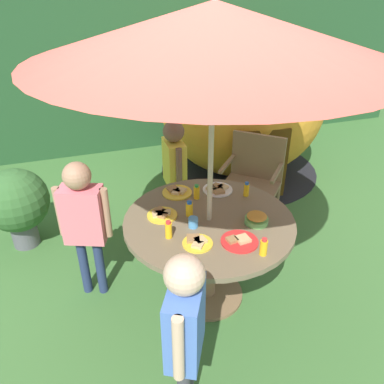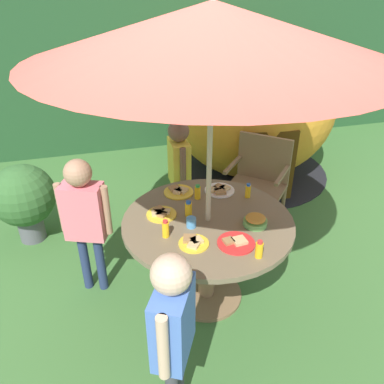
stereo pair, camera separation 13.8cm
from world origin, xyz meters
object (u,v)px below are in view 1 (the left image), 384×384
Objects in this scene: plate_mid_right at (239,241)px; juice_bottle_center_back at (181,262)px; wooden_chair at (253,175)px; juice_bottle_near_right at (189,209)px; plate_far_right at (197,242)px; juice_bottle_mid_left at (169,230)px; snack_bowl at (257,219)px; garden_table at (209,237)px; potted_plant at (17,202)px; plate_back_edge at (218,189)px; dome_tent at (242,104)px; cup_near at (193,222)px; child_in_pink_shirt at (83,215)px; juice_bottle_near_left at (197,192)px; child_in_blue_shirt at (185,323)px; plate_far_left at (177,192)px; patio_umbrella at (214,31)px; juice_bottle_spot_a at (264,247)px; juice_bottle_center_front at (246,189)px; child_in_yellow_shirt at (174,163)px.

plate_mid_right is 2.45× the size of juice_bottle_center_back.
wooden_chair reaches higher than juice_bottle_near_right.
juice_bottle_mid_left is at bearing 140.92° from plate_far_right.
snack_bowl is 0.64m from juice_bottle_mid_left.
garden_table is 1.58× the size of potted_plant.
juice_bottle_center_back reaches higher than plate_back_edge.
dome_tent is 31.85× the size of cup_near.
child_in_pink_shirt reaches higher than juice_bottle_near_left.
juice_bottle_near_right is at bearing 8.60° from child_in_blue_shirt.
juice_bottle_near_left is at bearing -45.86° from plate_far_left.
dome_tent is at bearing 113.95° from wooden_chair.
plate_back_edge is 0.70m from plate_mid_right.
patio_umbrella reaches higher than juice_bottle_spot_a.
potted_plant is at bearing 131.14° from plate_far_right.
juice_bottle_center_front is at bearing 75.65° from snack_bowl.
plate_back_edge is 2.02× the size of juice_bottle_near_left.
juice_bottle_near_right is (-0.94, -0.81, 0.28)m from wooden_chair.
juice_bottle_near_left reaches higher than garden_table.
garden_table is 9.55× the size of juice_bottle_mid_left.
juice_bottle_center_front is (0.38, -0.77, 0.07)m from child_in_yellow_shirt.
wooden_chair is at bearing 36.17° from juice_bottle_near_left.
juice_bottle_near_right is 1.63× the size of cup_near.
juice_bottle_spot_a is (0.18, -0.79, 0.00)m from juice_bottle_near_left.
child_in_yellow_shirt is 0.91m from juice_bottle_near_right.
patio_umbrella is 1.30m from juice_bottle_center_front.
patio_umbrella is at bearing -39.73° from potted_plant.
wooden_chair is 0.80× the size of child_in_yellow_shirt.
patio_umbrella reaches higher than garden_table.
child_in_yellow_shirt reaches higher than juice_bottle_near_left.
juice_bottle_mid_left reaches higher than juice_bottle_near_right.
plate_back_edge is (1.08, 0.03, 0.01)m from child_in_pink_shirt.
wooden_chair is at bearing 59.29° from plate_mid_right.
child_in_yellow_shirt is 0.98× the size of child_in_pink_shirt.
juice_bottle_near_left is (0.01, 0.31, -1.22)m from patio_umbrella.
wooden_chair is at bearing 58.21° from juice_bottle_center_front.
child_in_blue_shirt is at bearing -111.61° from juice_bottle_near_left.
juice_bottle_near_left is 0.40m from juice_bottle_center_front.
juice_bottle_center_back is at bearing 176.17° from juice_bottle_spot_a.
plate_far_left is at bearing -119.91° from dome_tent.
juice_bottle_mid_left is (-0.34, -0.12, 0.22)m from garden_table.
juice_bottle_center_back is at bearing -56.37° from potted_plant.
juice_bottle_mid_left is (-0.34, -0.12, -1.21)m from patio_umbrella.
plate_back_edge is at bearing 39.69° from juice_bottle_near_right.
child_in_yellow_shirt is 9.57× the size of juice_bottle_near_right.
cup_near is (-0.96, -0.96, 0.26)m from wooden_chair.
plate_mid_right is at bearing -74.37° from plate_far_left.
snack_bowl is 0.83× the size of plate_far_right.
patio_umbrella reaches higher than wooden_chair.
child_in_pink_shirt is at bearing 178.17° from juice_bottle_near_left.
potted_plant is (-1.44, 1.19, -0.12)m from garden_table.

